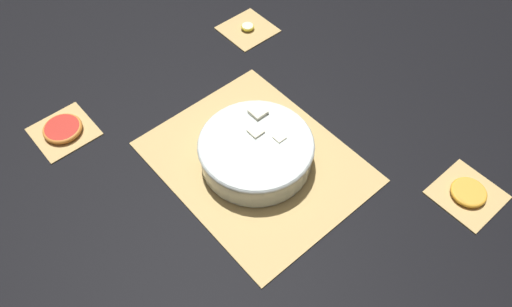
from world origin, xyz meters
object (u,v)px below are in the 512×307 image
(grapefruit_slice, at_px, (63,129))
(orange_slice_whole, at_px, (469,192))
(banana_coin_single, at_px, (248,27))
(fruit_salad_bowl, at_px, (256,150))

(grapefruit_slice, bearing_deg, orange_slice_whole, 38.05)
(orange_slice_whole, xyz_separation_m, banana_coin_single, (-0.69, 0.00, -0.00))
(orange_slice_whole, distance_m, banana_coin_single, 0.69)
(orange_slice_whole, xyz_separation_m, grapefruit_slice, (-0.69, -0.54, 0.00))
(fruit_salad_bowl, distance_m, orange_slice_whole, 0.44)
(fruit_salad_bowl, xyz_separation_m, orange_slice_whole, (0.34, 0.27, -0.03))
(fruit_salad_bowl, relative_size, orange_slice_whole, 3.30)
(fruit_salad_bowl, xyz_separation_m, banana_coin_single, (-0.34, 0.27, -0.03))
(fruit_salad_bowl, bearing_deg, grapefruit_slice, -141.91)
(banana_coin_single, bearing_deg, grapefruit_slice, -90.00)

